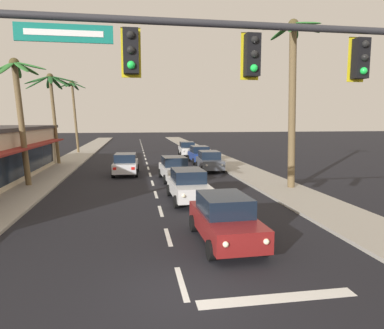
# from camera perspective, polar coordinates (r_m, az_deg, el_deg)

# --- Properties ---
(ground_plane) EXTENTS (220.00, 220.00, 0.00)m
(ground_plane) POSITION_cam_1_polar(r_m,az_deg,el_deg) (9.24, -1.23, -20.45)
(ground_plane) COLOR black
(sidewalk_right) EXTENTS (3.20, 110.00, 0.14)m
(sidewalk_right) POSITION_cam_1_polar(r_m,az_deg,el_deg) (29.79, 8.17, -0.88)
(sidewalk_right) COLOR #9E998E
(sidewalk_right) RESTS_ON ground
(sidewalk_left) EXTENTS (3.20, 110.00, 0.14)m
(sidewalk_left) POSITION_cam_1_polar(r_m,az_deg,el_deg) (29.18, -22.48, -1.54)
(sidewalk_left) COLOR #9E998E
(sidewalk_left) RESTS_ON ground
(lane_markings) EXTENTS (4.28, 87.39, 0.01)m
(lane_markings) POSITION_cam_1_polar(r_m,az_deg,el_deg) (28.44, -6.16, -1.37)
(lane_markings) COLOR silver
(lane_markings) RESTS_ON ground
(traffic_signal_mast) EXTENTS (10.73, 0.41, 7.18)m
(traffic_signal_mast) POSITION_cam_1_polar(r_m,az_deg,el_deg) (8.83, 20.80, 12.40)
(traffic_signal_mast) COLOR #2D2D33
(traffic_signal_mast) RESTS_ON ground
(sedan_lead_at_stop_bar) EXTENTS (2.03, 4.48, 1.68)m
(sedan_lead_at_stop_bar) POSITION_cam_1_polar(r_m,az_deg,el_deg) (12.40, 5.43, -8.85)
(sedan_lead_at_stop_bar) COLOR maroon
(sedan_lead_at_stop_bar) RESTS_ON ground
(sedan_third_in_queue) EXTENTS (2.03, 4.48, 1.68)m
(sedan_third_in_queue) POSITION_cam_1_polar(r_m,az_deg,el_deg) (18.52, -0.61, -3.38)
(sedan_third_in_queue) COLOR silver
(sedan_third_in_queue) RESTS_ON ground
(sedan_fifth_in_queue) EXTENTS (2.11, 4.51, 1.68)m
(sedan_fifth_in_queue) POSITION_cam_1_polar(r_m,az_deg,el_deg) (24.86, -2.91, -0.62)
(sedan_fifth_in_queue) COLOR silver
(sedan_fifth_in_queue) RESTS_ON ground
(sedan_oncoming_far) EXTENTS (2.10, 4.51, 1.68)m
(sedan_oncoming_far) POSITION_cam_1_polar(r_m,az_deg,el_deg) (27.79, -10.84, 0.10)
(sedan_oncoming_far) COLOR silver
(sedan_oncoming_far) RESTS_ON ground
(sedan_parked_nearest_kerb) EXTENTS (2.07, 4.50, 1.68)m
(sedan_parked_nearest_kerb) POSITION_cam_1_polar(r_m,az_deg,el_deg) (29.33, 2.89, 0.61)
(sedan_parked_nearest_kerb) COLOR #4C515B
(sedan_parked_nearest_kerb) RESTS_ON ground
(sedan_parked_mid_kerb) EXTENTS (2.08, 4.50, 1.68)m
(sedan_parked_mid_kerb) POSITION_cam_1_polar(r_m,az_deg,el_deg) (41.59, -0.80, 2.62)
(sedan_parked_mid_kerb) COLOR silver
(sedan_parked_mid_kerb) RESTS_ON ground
(sedan_parked_far_kerb) EXTENTS (1.96, 4.46, 1.68)m
(sedan_parked_far_kerb) POSITION_cam_1_polar(r_m,az_deg,el_deg) (34.80, 1.27, 1.68)
(sedan_parked_far_kerb) COLOR navy
(sedan_parked_far_kerb) RESTS_ON ground
(palm_left_second) EXTENTS (3.89, 3.76, 8.09)m
(palm_left_second) POSITION_cam_1_polar(r_m,az_deg,el_deg) (24.50, -26.67, 9.86)
(palm_left_second) COLOR brown
(palm_left_second) RESTS_ON ground
(palm_left_third) EXTENTS (4.96, 4.70, 8.60)m
(palm_left_third) POSITION_cam_1_polar(r_m,az_deg,el_deg) (35.62, -22.02, 10.63)
(palm_left_third) COLOR brown
(palm_left_third) RESTS_ON ground
(palm_left_farthest) EXTENTS (3.44, 3.45, 9.19)m
(palm_left_farthest) POSITION_cam_1_polar(r_m,az_deg,el_deg) (46.72, -18.89, 9.82)
(palm_left_farthest) COLOR brown
(palm_left_farthest) RESTS_ON ground
(palm_right_second) EXTENTS (3.68, 3.37, 10.18)m
(palm_right_second) POSITION_cam_1_polar(r_m,az_deg,el_deg) (22.18, 16.18, 12.58)
(palm_right_second) COLOR brown
(palm_right_second) RESTS_ON ground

